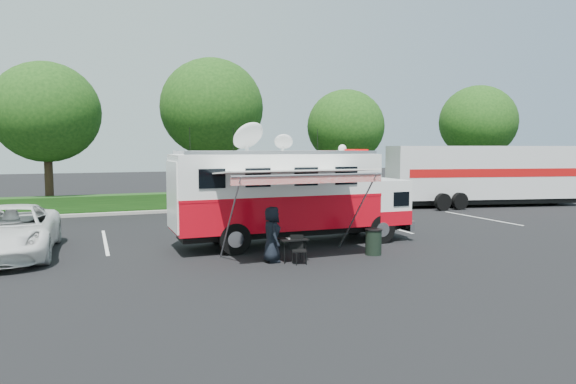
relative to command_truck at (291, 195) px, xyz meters
name	(u,v)px	position (x,y,z in m)	size (l,w,h in m)	color
ground_plane	(293,244)	(0.08, 0.00, -1.83)	(120.00, 120.00, 0.00)	black
back_border	(231,124)	(1.22, 12.90, 3.17)	(60.00, 6.14, 8.87)	#9E998E
stall_lines	(255,232)	(-0.42, 3.00, -1.83)	(24.12, 5.50, 0.01)	silver
command_truck	(291,195)	(0.00, 0.00, 0.00)	(8.92, 2.45, 4.28)	black
awning	(297,174)	(-0.80, -2.55, 0.92)	(4.87, 2.52, 2.94)	white
white_suv	(10,257)	(-9.43, 1.33, -1.83)	(2.77, 6.00, 1.67)	silver
person	(272,262)	(-1.66, -2.56, -1.83)	(0.86, 0.56, 1.75)	black
folding_table	(293,240)	(-1.05, -2.76, -1.14)	(0.88, 0.62, 0.74)	black
folding_chair	(298,247)	(-0.98, -3.04, -1.32)	(0.55, 0.58, 0.88)	black
trash_bin	(373,242)	(1.87, -2.76, -1.40)	(0.58, 0.58, 0.87)	black
semi_trailer	(485,174)	(15.70, 7.31, 0.10)	(12.14, 4.97, 3.67)	silver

